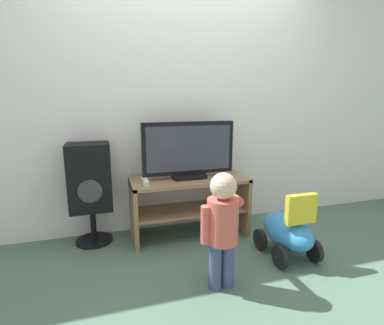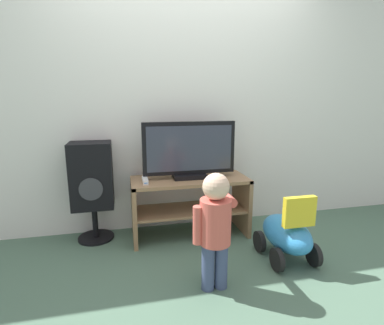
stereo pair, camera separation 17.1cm
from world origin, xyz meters
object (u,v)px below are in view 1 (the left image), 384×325
object	(u,v)px
remote_primary	(221,177)
game_console	(145,181)
television	(189,151)
speaker_tower	(90,180)
ride_on_toy	(288,231)
child	(222,221)

from	to	relation	value
remote_primary	game_console	bearing A→B (deg)	177.12
television	speaker_tower	size ratio (longest dim) A/B	0.94
speaker_tower	game_console	bearing A→B (deg)	-19.47
remote_primary	ride_on_toy	bearing A→B (deg)	-54.24
remote_primary	ride_on_toy	world-z (taller)	remote_primary
remote_primary	child	bearing A→B (deg)	-111.60
television	child	bearing A→B (deg)	-91.08
game_console	remote_primary	world-z (taller)	game_console
television	ride_on_toy	distance (m)	1.09
television	remote_primary	distance (m)	0.39
television	remote_primary	size ratio (longest dim) A/B	6.40
ride_on_toy	remote_primary	bearing A→B (deg)	125.76
game_console	child	size ratio (longest dim) A/B	0.23
game_console	ride_on_toy	xyz separation A→B (m)	(1.07, -0.56, -0.36)
child	ride_on_toy	size ratio (longest dim) A/B	1.42
game_console	ride_on_toy	size ratio (longest dim) A/B	0.32
television	child	world-z (taller)	television
remote_primary	speaker_tower	bearing A→B (deg)	170.31
game_console	child	bearing A→B (deg)	-63.25
game_console	child	xyz separation A→B (m)	(0.40, -0.79, -0.10)
ride_on_toy	speaker_tower	bearing A→B (deg)	154.75
television	ride_on_toy	xyz separation A→B (m)	(0.66, -0.63, -0.59)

